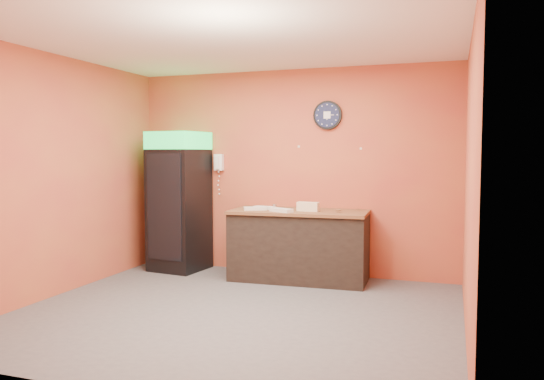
% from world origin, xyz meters
% --- Properties ---
extents(floor, '(4.50, 4.50, 0.00)m').
position_xyz_m(floor, '(0.00, 0.00, 0.00)').
color(floor, '#47474C').
rests_on(floor, ground).
extents(back_wall, '(4.50, 0.02, 2.80)m').
position_xyz_m(back_wall, '(0.00, 2.00, 1.40)').
color(back_wall, '#B96134').
rests_on(back_wall, floor).
extents(left_wall, '(0.02, 4.00, 2.80)m').
position_xyz_m(left_wall, '(-2.25, 0.00, 1.40)').
color(left_wall, '#B96134').
rests_on(left_wall, floor).
extents(right_wall, '(0.02, 4.00, 2.80)m').
position_xyz_m(right_wall, '(2.25, 0.00, 1.40)').
color(right_wall, '#B96134').
rests_on(right_wall, floor).
extents(ceiling, '(4.50, 4.00, 0.02)m').
position_xyz_m(ceiling, '(0.00, 0.00, 2.80)').
color(ceiling, white).
rests_on(ceiling, back_wall).
extents(beverage_cooler, '(0.76, 0.77, 1.96)m').
position_xyz_m(beverage_cooler, '(-1.56, 1.61, 0.96)').
color(beverage_cooler, black).
rests_on(beverage_cooler, floor).
extents(prep_counter, '(1.79, 0.86, 0.88)m').
position_xyz_m(prep_counter, '(0.22, 1.61, 0.44)').
color(prep_counter, black).
rests_on(prep_counter, floor).
extents(wall_clock, '(0.39, 0.06, 0.39)m').
position_xyz_m(wall_clock, '(0.50, 1.97, 2.17)').
color(wall_clock, black).
rests_on(wall_clock, back_wall).
extents(wall_phone, '(0.13, 0.11, 0.23)m').
position_xyz_m(wall_phone, '(-1.08, 1.95, 1.53)').
color(wall_phone, white).
rests_on(wall_phone, back_wall).
extents(butcher_paper, '(1.81, 0.93, 0.04)m').
position_xyz_m(butcher_paper, '(0.22, 1.61, 0.90)').
color(butcher_paper, brown).
rests_on(butcher_paper, prep_counter).
extents(sub_roll_stack, '(0.29, 0.12, 0.12)m').
position_xyz_m(sub_roll_stack, '(0.36, 1.51, 0.98)').
color(sub_roll_stack, beige).
rests_on(sub_roll_stack, butcher_paper).
extents(wrapped_sandwich_left, '(0.31, 0.23, 0.04)m').
position_xyz_m(wrapped_sandwich_left, '(-0.33, 1.43, 0.94)').
color(wrapped_sandwich_left, silver).
rests_on(wrapped_sandwich_left, butcher_paper).
extents(wrapped_sandwich_mid, '(0.33, 0.24, 0.04)m').
position_xyz_m(wrapped_sandwich_mid, '(0.06, 1.34, 0.94)').
color(wrapped_sandwich_mid, silver).
rests_on(wrapped_sandwich_mid, butcher_paper).
extents(wrapped_sandwich_right, '(0.30, 0.15, 0.04)m').
position_xyz_m(wrapped_sandwich_right, '(-0.24, 1.56, 0.94)').
color(wrapped_sandwich_right, silver).
rests_on(wrapped_sandwich_right, butcher_paper).
extents(kitchen_tool, '(0.06, 0.06, 0.06)m').
position_xyz_m(kitchen_tool, '(-0.14, 1.68, 0.95)').
color(kitchen_tool, silver).
rests_on(kitchen_tool, butcher_paper).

